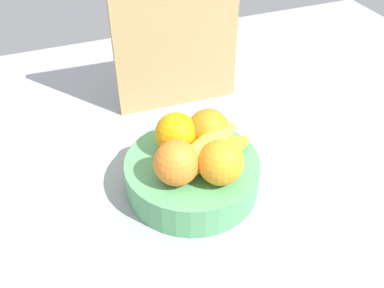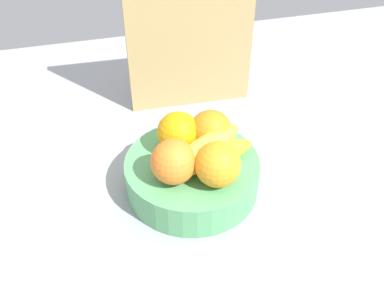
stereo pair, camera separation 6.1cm
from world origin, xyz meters
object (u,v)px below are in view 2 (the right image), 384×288
orange_front_right (174,162)px  cutting_board (191,32)px  orange_back_left (211,131)px  banana_bunch (208,153)px  orange_front_left (178,133)px  orange_center (218,164)px  fruit_bowl (192,174)px

orange_front_right → cutting_board: cutting_board is taller
orange_back_left → banana_bunch: 5.21cm
orange_front_left → orange_center: (4.19, -9.99, 0.00)cm
fruit_bowl → orange_center: bearing=-66.3°
orange_back_left → banana_bunch: (-1.89, -4.79, -0.80)cm
orange_back_left → cutting_board: bearing=83.1°
fruit_bowl → orange_back_left: bearing=33.1°
orange_back_left → orange_center: bearing=-100.2°
orange_front_right → orange_back_left: (8.45, 6.38, 0.00)cm
orange_center → orange_back_left: bearing=79.8°
fruit_bowl → orange_back_left: orange_back_left is taller
cutting_board → banana_bunch: bearing=-97.1°
fruit_bowl → cutting_board: cutting_board is taller
fruit_bowl → orange_center: orange_center is taller
fruit_bowl → orange_center: size_ratio=3.14×
orange_front_left → orange_front_right: same height
fruit_bowl → orange_front_left: size_ratio=3.14×
banana_bunch → orange_back_left: bearing=68.4°
orange_center → banana_bunch: size_ratio=0.43×
orange_center → orange_back_left: size_ratio=1.00×
orange_center → fruit_bowl: bearing=113.7°
orange_center → orange_front_left: bearing=112.8°
fruit_bowl → orange_front_right: size_ratio=3.14×
orange_back_left → fruit_bowl: bearing=-146.9°
orange_front_left → orange_back_left: same height
fruit_bowl → orange_center: 9.78cm
orange_front_right → banana_bunch: 6.79cm
orange_front_left → orange_center: size_ratio=1.00×
orange_front_left → orange_back_left: bearing=-10.3°
orange_front_right → banana_bunch: (6.56, 1.59, -0.80)cm
orange_front_right → orange_back_left: size_ratio=1.00×
orange_front_right → orange_front_left: bearing=70.3°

